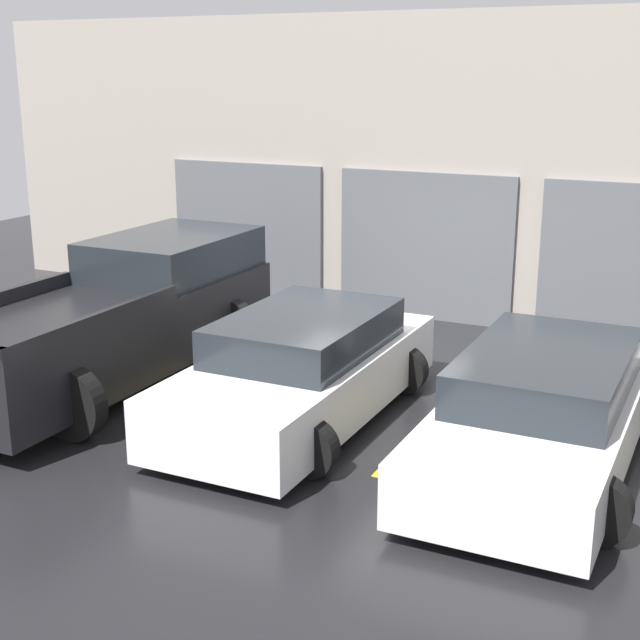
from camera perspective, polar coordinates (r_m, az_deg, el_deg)
ground_plane at (r=12.38m, az=2.84°, el=-3.31°), size 28.00×28.00×0.00m
shophouse_building at (r=14.87m, az=8.01°, el=9.39°), size 17.56×0.68×4.93m
pickup_truck at (r=12.17m, az=-12.63°, el=0.18°), size 2.48×5.45×1.76m
sedan_white at (r=9.70m, az=14.10°, el=-5.62°), size 2.24×4.68×1.23m
sedan_side at (r=10.57m, az=-1.13°, el=-3.21°), size 2.17×4.39×1.28m
parking_stripe_far_left at (r=13.14m, az=-18.00°, el=-2.92°), size 0.12×2.20×0.01m
parking_stripe_left at (r=11.43m, az=-7.55°, el=-5.06°), size 0.12×2.20×0.01m
parking_stripe_centre at (r=10.24m, az=6.00°, el=-7.56°), size 0.12×2.20×0.01m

